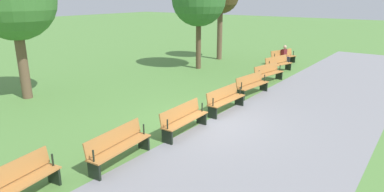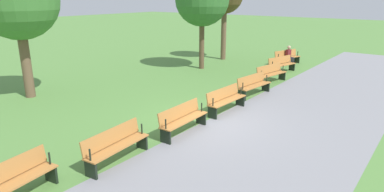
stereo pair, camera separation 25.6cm
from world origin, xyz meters
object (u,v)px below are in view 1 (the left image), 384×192
Objects in this scene: bench_3 at (252,84)px; person_seated at (285,54)px; bench_0 at (283,56)px; tree_1 at (13,0)px; bench_6 at (119,145)px; bench_1 at (278,64)px; bench_5 at (184,118)px; bench_4 at (225,99)px; bench_2 at (268,73)px; bench_7 at (13,184)px.

person_seated is (-7.51, -1.37, 0.16)m from bench_3.
bench_0 is 0.36× the size of tree_1.
bench_6 is 15.24m from person_seated.
bench_0 and bench_1 have the same top height.
bench_4 is at bearing 178.09° from bench_5.
bench_3 is at bearing 22.87° from bench_1.
bench_6 is (5.12, -0.17, 0.00)m from bench_4.
bench_1 is 1.00× the size of bench_2.
tree_1 is (11.08, -6.69, 3.56)m from bench_1.
bench_2 and bench_3 have the same top height.
bench_3 is at bearing 128.67° from tree_1.
bench_6 is (10.21, 0.34, 0.00)m from bench_2.
bench_6 is (2.55, -0.17, 0.00)m from bench_5.
bench_4 and bench_6 have the same top height.
bench_5 is 0.98× the size of bench_7.
bench_3 is 0.99× the size of bench_7.
tree_1 is at bearing -7.32° from person_seated.
bench_6 is 1.69× the size of person_seated.
bench_7 is at bearing -13.33° from bench_6.
bench_1 is 15.26m from bench_7.
bench_1 is 12.75m from bench_6.
bench_2 is 1.71× the size of person_seated.
bench_3 is 1.01× the size of bench_5.
tree_1 is (0.92, -7.71, 3.56)m from bench_5.
bench_1 is 0.36× the size of tree_1.
bench_1 is at bearing -164.76° from bench_3.
bench_0 is at bearing -168.58° from bench_4.
person_seated is (-4.97, -1.03, 0.16)m from bench_2.
bench_0 and bench_2 have the same top height.
bench_3 is at bearing 179.99° from bench_5.
bench_7 is (7.65, -0.51, 0.00)m from bench_4.
bench_4 and bench_7 have the same top height.
bench_4 is 9.17m from tree_1.
bench_4 is 1.68× the size of person_seated.
bench_3 is at bearing 28.59° from bench_0.
bench_1 is 1.00× the size of bench_7.
bench_3 is 1.00× the size of bench_6.
bench_4 is (5.09, 0.51, 0.00)m from bench_2.
bench_2 is 1.01× the size of bench_3.
bench_4 is 7.67m from bench_7.
bench_0 is at bearing -151.42° from bench_1.
bench_1 is at bearing 32.39° from bench_0.
bench_4 is 0.99× the size of bench_6.
tree_1 is at bearing -107.99° from bench_6.
bench_1 is at bearing 178.08° from bench_6.
bench_1 and bench_2 have the same top height.
bench_2 and bench_5 have the same top height.
person_seated is (-10.07, -1.54, 0.16)m from bench_4.
bench_0 is at bearing 156.04° from tree_1.
bench_5 is at bearing 24.12° from person_seated.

